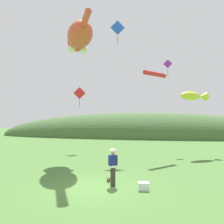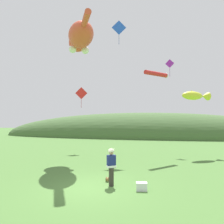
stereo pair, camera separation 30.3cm
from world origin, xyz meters
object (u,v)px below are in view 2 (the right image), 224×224
at_px(picnic_cooler, 142,186).
at_px(festival_attendant, 111,166).
at_px(kite_tube_streamer, 156,74).
at_px(kite_spool, 107,179).
at_px(kite_diamond_blue, 119,28).
at_px(kite_fish_windsock, 195,96).
at_px(kite_diamond_red, 81,93).
at_px(kite_diamond_violet, 170,64).
at_px(kite_giant_cat, 80,38).

bearing_deg(picnic_cooler, festival_attendant, 166.40).
bearing_deg(kite_tube_streamer, kite_spool, -107.41).
distance_m(kite_spool, picnic_cooler, 2.09).
bearing_deg(festival_attendant, kite_diamond_blue, 98.22).
relative_size(kite_fish_windsock, kite_diamond_red, 1.32).
bearing_deg(kite_fish_windsock, kite_diamond_blue, -172.14).
bearing_deg(kite_spool, kite_diamond_blue, 96.56).
bearing_deg(kite_fish_windsock, festival_attendant, -117.89).
relative_size(kite_spool, kite_diamond_red, 0.12).
xyz_separation_m(festival_attendant, kite_tube_streamer, (2.05, 8.31, 6.07)).
distance_m(kite_tube_streamer, kite_diamond_blue, 5.85).
bearing_deg(kite_diamond_red, kite_diamond_violet, 10.14).
height_order(kite_fish_windsock, kite_diamond_red, kite_diamond_red).
distance_m(festival_attendant, kite_diamond_violet, 15.11).
bearing_deg(kite_diamond_violet, kite_fish_windsock, -46.85).
distance_m(kite_tube_streamer, kite_diamond_violet, 4.70).
xyz_separation_m(kite_tube_streamer, kite_diamond_violet, (1.28, 4.14, 1.82)).
bearing_deg(picnic_cooler, kite_tube_streamer, 86.21).
xyz_separation_m(kite_spool, kite_giant_cat, (-3.67, 5.67, 9.75)).
relative_size(kite_tube_streamer, kite_diamond_blue, 0.97).
bearing_deg(kite_tube_streamer, kite_diamond_violet, 72.86).
height_order(picnic_cooler, kite_diamond_red, kite_diamond_red).
relative_size(kite_spool, kite_diamond_blue, 0.11).
xyz_separation_m(picnic_cooler, kite_fish_windsock, (3.93, 10.58, 5.12)).
height_order(kite_giant_cat, kite_diamond_blue, kite_diamond_blue).
xyz_separation_m(kite_diamond_violet, kite_diamond_blue, (-4.67, -3.15, 2.84)).
relative_size(kite_diamond_red, kite_diamond_violet, 1.19).
distance_m(festival_attendant, kite_spool, 1.11).
height_order(picnic_cooler, kite_diamond_violet, kite_diamond_violet).
xyz_separation_m(picnic_cooler, kite_tube_streamer, (0.57, 8.67, 6.84)).
bearing_deg(kite_diamond_red, festival_attendant, -62.78).
bearing_deg(kite_diamond_blue, festival_attendant, -81.78).
xyz_separation_m(picnic_cooler, kite_giant_cat, (-5.50, 6.67, 9.70)).
bearing_deg(kite_tube_streamer, kite_fish_windsock, 29.75).
bearing_deg(festival_attendant, kite_tube_streamer, 76.10).
xyz_separation_m(kite_spool, picnic_cooler, (1.83, -1.00, 0.06)).
distance_m(kite_fish_windsock, kite_diamond_red, 11.03).
bearing_deg(kite_diamond_red, kite_fish_windsock, -3.26).
height_order(kite_giant_cat, kite_tube_streamer, kite_giant_cat).
xyz_separation_m(picnic_cooler, kite_diamond_blue, (-2.82, 9.65, 11.50)).
bearing_deg(kite_diamond_blue, kite_diamond_red, 159.81).
bearing_deg(kite_diamond_violet, kite_giant_cat, -140.16).
height_order(kite_giant_cat, kite_diamond_violet, kite_giant_cat).
bearing_deg(festival_attendant, kite_diamond_red, 117.22).
relative_size(kite_spool, kite_tube_streamer, 0.11).
xyz_separation_m(festival_attendant, kite_diamond_red, (-5.58, 10.85, 4.91)).
bearing_deg(kite_giant_cat, kite_fish_windsock, 22.52).
distance_m(picnic_cooler, kite_giant_cat, 12.99).
distance_m(kite_giant_cat, kite_diamond_violet, 9.63).
distance_m(kite_giant_cat, kite_diamond_blue, 4.39).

